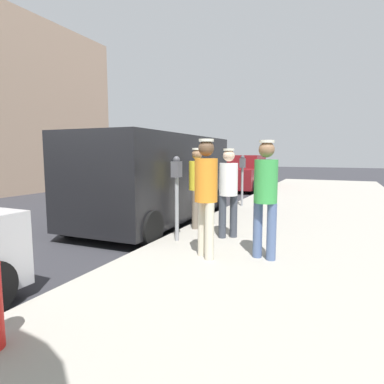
% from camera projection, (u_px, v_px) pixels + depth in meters
% --- Properties ---
extents(ground_plane, '(80.00, 80.00, 0.00)m').
position_uv_depth(ground_plane, '(115.00, 241.00, 6.42)').
color(ground_plane, '#2D2D33').
extents(sidewalk_slab, '(5.00, 32.00, 0.15)m').
position_uv_depth(sidewalk_slab, '(301.00, 261.00, 4.98)').
color(sidewalk_slab, '#9E998E').
rests_on(sidewalk_slab, ground).
extents(parking_meter_near, '(0.14, 0.18, 1.52)m').
position_uv_depth(parking_meter_near, '(177.00, 184.00, 5.76)').
color(parking_meter_near, gray).
rests_on(parking_meter_near, sidewalk_slab).
extents(parking_meter_far, '(0.14, 0.18, 1.52)m').
position_uv_depth(parking_meter_far, '(242.00, 172.00, 9.71)').
color(parking_meter_far, gray).
rests_on(parking_meter_far, sidewalk_slab).
extents(pedestrian_in_yellow, '(0.34, 0.36, 1.68)m').
position_uv_depth(pedestrian_in_yellow, '(197.00, 183.00, 6.80)').
color(pedestrian_in_yellow, '#726656').
rests_on(pedestrian_in_yellow, sidewalk_slab).
extents(pedestrian_in_orange, '(0.34, 0.34, 1.78)m').
position_uv_depth(pedestrian_in_orange, '(206.00, 190.00, 4.80)').
color(pedestrian_in_orange, beige).
rests_on(pedestrian_in_orange, sidewalk_slab).
extents(pedestrian_in_white, '(0.34, 0.34, 1.66)m').
position_uv_depth(pedestrian_in_white, '(228.00, 187.00, 5.99)').
color(pedestrian_in_white, '#383D47').
rests_on(pedestrian_in_white, sidewalk_slab).
extents(pedestrian_in_green, '(0.35, 0.34, 1.76)m').
position_uv_depth(pedestrian_in_green, '(266.00, 191.00, 4.76)').
color(pedestrian_in_green, '#4C608C').
rests_on(pedestrian_in_green, sidewalk_slab).
extents(parked_van, '(2.22, 5.24, 2.15)m').
position_uv_depth(parked_van, '(158.00, 176.00, 8.11)').
color(parked_van, black).
rests_on(parked_van, ground).
extents(parked_sedan_ahead, '(1.94, 4.40, 1.65)m').
position_uv_depth(parked_sedan_ahead, '(244.00, 174.00, 15.78)').
color(parked_sedan_ahead, maroon).
rests_on(parked_sedan_ahead, ground).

